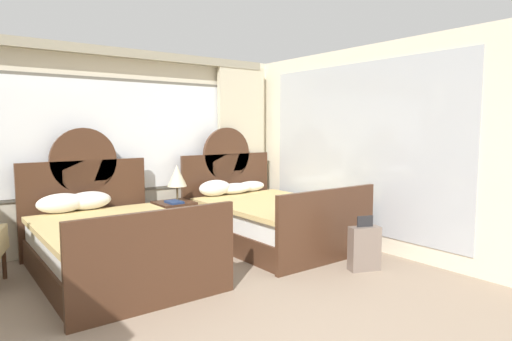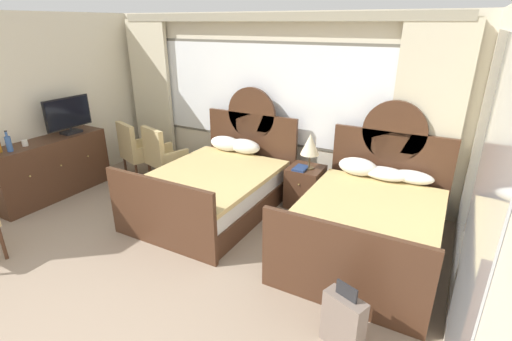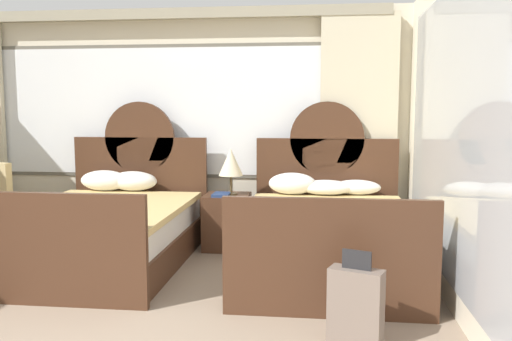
{
  "view_description": "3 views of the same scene",
  "coord_description": "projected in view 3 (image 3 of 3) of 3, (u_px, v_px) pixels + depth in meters",
  "views": [
    {
      "loc": [
        -1.72,
        -1.85,
        1.63
      ],
      "look_at": [
        1.33,
        2.23,
        1.12
      ],
      "focal_mm": 30.46,
      "sensor_mm": 36.0,
      "label": 1
    },
    {
      "loc": [
        2.67,
        -1.16,
        2.55
      ],
      "look_at": [
        0.84,
        2.18,
        1.03
      ],
      "focal_mm": 26.05,
      "sensor_mm": 36.0,
      "label": 2
    },
    {
      "loc": [
        1.91,
        -2.18,
        1.55
      ],
      "look_at": [
        1.34,
        2.62,
        0.98
      ],
      "focal_mm": 37.68,
      "sensor_mm": 36.0,
      "label": 3
    }
  ],
  "objects": [
    {
      "name": "wall_back_window",
      "position": [
        159.0,
        120.0,
        6.4
      ],
      "size": [
        5.85,
        0.22,
        2.7
      ],
      "color": "beige",
      "rests_on": "ground_plane"
    },
    {
      "name": "wall_right_mirror",
      "position": [
        468.0,
        136.0,
        3.79
      ],
      "size": [
        0.08,
        4.67,
        2.7
      ],
      "color": "beige",
      "rests_on": "ground_plane"
    },
    {
      "name": "bed_near_window",
      "position": [
        107.0,
        229.0,
        5.33
      ],
      "size": [
        1.58,
        2.26,
        1.62
      ],
      "color": "#472B1C",
      "rests_on": "ground_plane"
    },
    {
      "name": "bed_near_mirror",
      "position": [
        327.0,
        235.0,
        5.09
      ],
      "size": [
        1.58,
        2.26,
        1.62
      ],
      "color": "#472B1C",
      "rests_on": "ground_plane"
    },
    {
      "name": "nightstand_between_beds",
      "position": [
        227.0,
        222.0,
        5.92
      ],
      "size": [
        0.49,
        0.51,
        0.6
      ],
      "color": "#472B1C",
      "rests_on": "ground_plane"
    },
    {
      "name": "table_lamp_on_nightstand",
      "position": [
        231.0,
        163.0,
        5.82
      ],
      "size": [
        0.27,
        0.27,
        0.51
      ],
      "color": "brown",
      "rests_on": "nightstand_between_beds"
    },
    {
      "name": "book_on_nightstand",
      "position": [
        222.0,
        195.0,
        5.79
      ],
      "size": [
        0.18,
        0.26,
        0.03
      ],
      "color": "navy",
      "rests_on": "nightstand_between_beds"
    },
    {
      "name": "armchair_by_window_left",
      "position": [
        3.0,
        204.0,
        5.8
      ],
      "size": [
        0.69,
        0.69,
        0.98
      ],
      "color": "tan",
      "rests_on": "ground_plane"
    },
    {
      "name": "suitcase_on_floor",
      "position": [
        356.0,
        306.0,
        3.53
      ],
      "size": [
        0.38,
        0.27,
        0.63
      ],
      "color": "#75665B",
      "rests_on": "ground_plane"
    }
  ]
}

